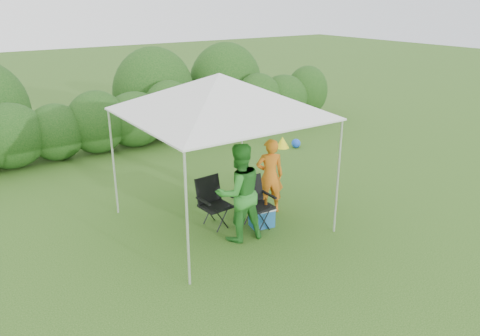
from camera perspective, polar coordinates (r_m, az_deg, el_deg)
ground at (r=8.67m, az=-0.50°, el=-7.75°), size 70.00×70.00×0.00m
hedge at (r=13.51m, az=-14.48°, el=5.67°), size 15.62×1.53×1.80m
canopy at (r=8.24m, az=-2.50°, el=8.97°), size 3.10×3.10×2.83m
chair_right at (r=8.67m, az=1.75°, el=-3.83°), size 0.59×0.53×0.94m
chair_left at (r=8.72m, az=-3.38°, el=-3.78°), size 0.61×0.56×0.93m
man at (r=9.19m, az=3.64°, el=-0.95°), size 0.65×0.57×1.51m
woman at (r=8.07m, az=-0.12°, el=-3.00°), size 0.93×0.76×1.77m
cooler at (r=8.80m, az=2.66°, el=-5.98°), size 0.49×0.40×0.37m
bottle at (r=8.68m, az=3.17°, el=-4.26°), size 0.06×0.06×0.22m
lawn_toy at (r=13.41m, az=5.63°, el=3.11°), size 0.64×0.54×0.32m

